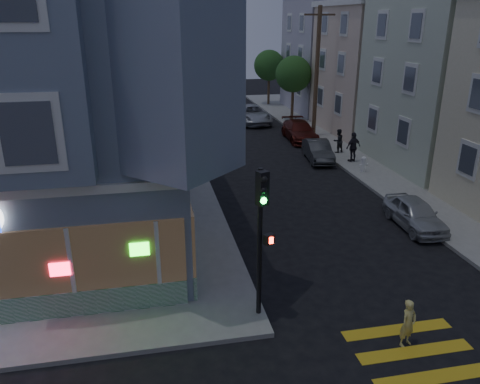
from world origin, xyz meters
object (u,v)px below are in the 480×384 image
object	(u,v)px
parked_car_a	(415,214)
parked_car_b	(318,151)
parked_car_c	(300,131)
fire_hydrant	(363,164)
pedestrian_b	(353,147)
parked_car_d	(251,114)
street_tree_far	(269,66)
traffic_signal	(262,220)
running_child	(408,323)
street_tree_near	(293,74)
utility_pole	(317,71)
pedestrian_a	(338,141)

from	to	relation	value
parked_car_a	parked_car_b	distance (m)	10.24
parked_car_c	fire_hydrant	bearing A→B (deg)	-79.29
pedestrian_b	parked_car_d	bearing A→B (deg)	-93.94
street_tree_far	parked_car_a	world-z (taller)	street_tree_far
parked_car_b	traffic_signal	world-z (taller)	traffic_signal
pedestrian_b	parked_car_d	world-z (taller)	pedestrian_b
fire_hydrant	parked_car_a	bearing A→B (deg)	-98.34
parked_car_b	fire_hydrant	bearing A→B (deg)	-55.97
parked_car_d	traffic_signal	xyz separation A→B (m)	(-5.78, -26.95, 2.42)
running_child	parked_car_b	world-z (taller)	running_child
street_tree_near	utility_pole	bearing A→B (deg)	-91.91
street_tree_near	parked_car_a	xyz separation A→B (m)	(-1.50, -22.09, -3.31)
pedestrian_b	parked_car_c	bearing A→B (deg)	-97.07
utility_pole	fire_hydrant	bearing A→B (deg)	-91.62
parked_car_a	fire_hydrant	world-z (taller)	parked_car_a
utility_pole	pedestrian_a	distance (m)	6.17
street_tree_far	fire_hydrant	bearing A→B (deg)	-91.13
street_tree_near	street_tree_far	bearing A→B (deg)	90.00
utility_pole	parked_car_b	distance (m)	7.42
fire_hydrant	traffic_signal	bearing A→B (deg)	-126.37
parked_car_b	street_tree_near	bearing A→B (deg)	87.71
parked_car_a	street_tree_near	bearing A→B (deg)	88.65
utility_pole	traffic_signal	xyz separation A→B (m)	(-9.18, -21.08, -1.64)
street_tree_far	parked_car_d	distance (m)	9.44
street_tree_far	running_child	xyz separation A→B (m)	(-5.80, -36.97, -3.26)
street_tree_far	pedestrian_b	world-z (taller)	street_tree_far
running_child	parked_car_a	xyz separation A→B (m)	(4.30, 6.88, -0.06)
street_tree_near	traffic_signal	bearing A→B (deg)	-109.11
street_tree_near	pedestrian_b	bearing A→B (deg)	-90.86
pedestrian_b	parked_car_c	xyz separation A→B (m)	(-1.31, 6.27, -0.36)
pedestrian_a	fire_hydrant	world-z (taller)	pedestrian_a
pedestrian_b	fire_hydrant	size ratio (longest dim) A/B	2.01
parked_car_c	fire_hydrant	xyz separation A→B (m)	(1.05, -8.29, -0.07)
utility_pole	parked_car_b	bearing A→B (deg)	-107.16
fire_hydrant	parked_car_c	bearing A→B (deg)	97.19
street_tree_far	pedestrian_b	bearing A→B (deg)	-90.53
parked_car_b	running_child	bearing A→B (deg)	-95.16
traffic_signal	pedestrian_b	bearing A→B (deg)	33.77
street_tree_far	parked_car_d	xyz separation A→B (m)	(-3.60, -8.12, -3.19)
running_child	pedestrian_a	size ratio (longest dim) A/B	0.89
pedestrian_b	street_tree_far	bearing A→B (deg)	-109.37
pedestrian_a	pedestrian_b	world-z (taller)	pedestrian_b
street_tree_near	parked_car_a	size ratio (longest dim) A/B	1.45
running_child	parked_car_a	bearing A→B (deg)	36.40
parked_car_a	parked_car_c	xyz separation A→B (m)	(0.00, 15.42, 0.06)
street_tree_near	fire_hydrant	bearing A→B (deg)	-91.74
utility_pole	street_tree_far	size ratio (longest dim) A/B	1.70
traffic_signal	street_tree_near	bearing A→B (deg)	47.66
traffic_signal	fire_hydrant	xyz separation A→B (m)	(8.93, 12.12, -2.54)
running_child	fire_hydrant	bearing A→B (deg)	47.50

